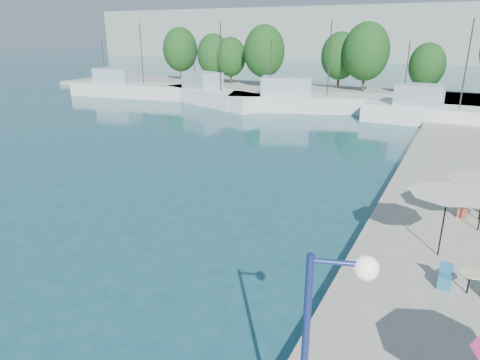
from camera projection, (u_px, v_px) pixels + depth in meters
The scene contains 17 objects.
quay_far at pixel (329, 94), 60.26m from camera, with size 90.00×16.00×0.60m, color #9A968B.
hill_west at pixel (347, 34), 145.19m from camera, with size 180.00×40.00×16.00m, color gray.
trawler_01 at pixel (130, 88), 60.21m from camera, with size 18.23×7.12×10.20m.
trawler_02 at pixel (212, 95), 53.67m from camera, with size 16.26×9.80×10.20m.
trawler_03 at pixel (306, 101), 49.27m from camera, with size 19.15×10.67×10.20m.
trawler_04 at pixel (437, 114), 41.62m from camera, with size 14.80×4.19×10.20m.
tree_01 at pixel (180, 50), 74.18m from camera, with size 5.97×5.97×8.84m.
tree_02 at pixel (213, 54), 69.87m from camera, with size 5.28×5.28×7.82m.
tree_03 at pixel (231, 57), 68.60m from camera, with size 4.93×4.93×7.30m.
tree_04 at pixel (264, 51), 64.02m from camera, with size 6.15×6.15×9.11m.
tree_05 at pixel (340, 56), 62.57m from camera, with size 5.48×5.48×8.11m.
tree_06 at pixel (366, 52), 59.05m from camera, with size 6.36×6.36×9.42m.
tree_07 at pixel (427, 65), 55.33m from camera, with size 4.59×4.59×6.79m.
umbrella_white at pixel (447, 200), 15.56m from camera, with size 2.80×2.80×2.51m.
cafe_table_02 at pixel (468, 286), 13.83m from camera, with size 1.82×0.70×0.76m.
cafe_table_03 at pixel (479, 214), 19.29m from camera, with size 1.82×0.70×0.76m.
street_lamp at pixel (326, 342), 6.67m from camera, with size 1.00×0.48×5.03m.
Camera 1 is at (9.05, 7.19, 8.67)m, focal length 32.00 mm.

